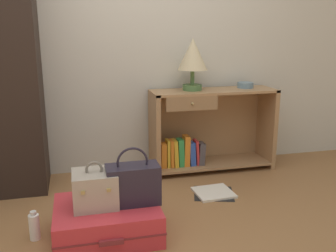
% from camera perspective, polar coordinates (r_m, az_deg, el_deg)
% --- Properties ---
extents(back_wall, '(6.40, 0.10, 2.60)m').
position_cam_1_polar(back_wall, '(3.44, -8.11, 14.70)').
color(back_wall, beige).
rests_on(back_wall, ground_plane).
extents(bookshelf, '(1.13, 0.37, 0.75)m').
position_cam_1_polar(bookshelf, '(3.50, 5.79, -0.73)').
color(bookshelf, '#A37A51').
rests_on(bookshelf, ground_plane).
extents(table_lamp, '(0.26, 0.26, 0.45)m').
position_cam_1_polar(table_lamp, '(3.35, 3.74, 10.38)').
color(table_lamp, '#4C7542').
rests_on(table_lamp, bookshelf).
extents(bowl, '(0.15, 0.15, 0.05)m').
position_cam_1_polar(bowl, '(3.58, 11.57, 6.05)').
color(bowl, slate).
rests_on(bowl, bookshelf).
extents(suitcase_large, '(0.65, 0.55, 0.20)m').
position_cam_1_polar(suitcase_large, '(2.49, -9.16, -13.75)').
color(suitcase_large, '#D1333D').
rests_on(suitcase_large, ground_plane).
extents(train_case, '(0.27, 0.25, 0.29)m').
position_cam_1_polar(train_case, '(2.40, -10.93, -9.26)').
color(train_case, '#A89E8E').
rests_on(train_case, suitcase_large).
extents(handbag, '(0.33, 0.17, 0.37)m').
position_cam_1_polar(handbag, '(2.40, -5.30, -8.62)').
color(handbag, '#231E2D').
rests_on(handbag, suitcase_large).
extents(bottle, '(0.06, 0.06, 0.19)m').
position_cam_1_polar(bottle, '(2.56, -19.47, -14.06)').
color(bottle, white).
rests_on(bottle, ground_plane).
extents(open_book_on_floor, '(0.38, 0.37, 0.02)m').
position_cam_1_polar(open_book_on_floor, '(3.08, 6.87, -9.94)').
color(open_book_on_floor, white).
rests_on(open_book_on_floor, ground_plane).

